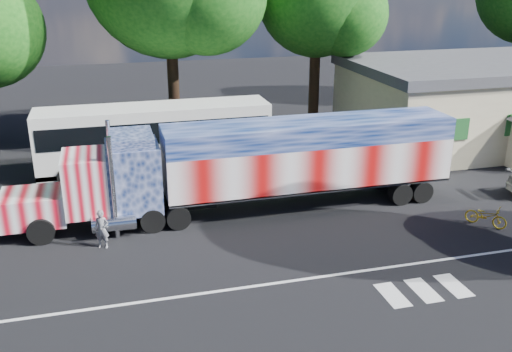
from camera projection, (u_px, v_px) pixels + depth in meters
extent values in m
plane|color=black|center=(275.00, 244.00, 23.36)|extent=(100.00, 100.00, 0.00)
cube|color=silver|center=(299.00, 280.00, 20.64)|extent=(30.00, 0.15, 0.01)
cube|color=silver|center=(392.00, 295.00, 19.69)|extent=(0.70, 1.60, 0.01)
cube|color=silver|center=(423.00, 290.00, 19.98)|extent=(0.70, 1.60, 0.01)
cube|color=silver|center=(454.00, 286.00, 20.27)|extent=(0.70, 1.60, 0.01)
cube|color=black|center=(113.00, 210.00, 24.84)|extent=(9.01, 1.00, 0.30)
cube|color=#DB7C87|center=(34.00, 207.00, 23.89)|extent=(2.60, 2.20, 1.30)
cube|color=#DB7C87|center=(86.00, 182.00, 24.11)|extent=(1.80, 2.50, 2.50)
cube|color=black|center=(64.00, 174.00, 23.75)|extent=(0.06, 2.10, 0.90)
cube|color=#4D5A89|center=(134.00, 176.00, 24.57)|extent=(2.20, 2.50, 2.90)
cube|color=#4D5A89|center=(131.00, 139.00, 24.00)|extent=(1.80, 2.40, 0.50)
cylinder|color=silver|center=(112.00, 168.00, 25.55)|extent=(0.20, 0.20, 4.40)
cylinder|color=silver|center=(113.00, 189.00, 23.15)|extent=(0.20, 0.20, 4.40)
cylinder|color=silver|center=(112.00, 200.00, 26.04)|extent=(1.80, 0.66, 0.66)
cylinder|color=silver|center=(114.00, 223.00, 23.68)|extent=(1.80, 0.66, 0.66)
cylinder|color=black|center=(41.00, 231.00, 23.19)|extent=(1.10, 0.35, 1.10)
cylinder|color=black|center=(45.00, 211.00, 25.18)|extent=(1.10, 0.35, 1.10)
cylinder|color=black|center=(153.00, 220.00, 24.34)|extent=(1.04, 0.55, 1.04)
cylinder|color=black|center=(148.00, 201.00, 26.24)|extent=(1.04, 0.55, 1.04)
cylinder|color=black|center=(178.00, 217.00, 24.60)|extent=(1.04, 0.55, 1.04)
cylinder|color=black|center=(172.00, 199.00, 26.51)|extent=(1.04, 0.55, 1.04)
cube|color=black|center=(308.00, 186.00, 26.94)|extent=(13.01, 1.10, 0.30)
cube|color=#E17D7D|center=(309.00, 163.00, 26.55)|extent=(13.41, 2.60, 2.00)
cube|color=#425594|center=(310.00, 132.00, 26.03)|extent=(13.41, 2.60, 1.00)
cube|color=silver|center=(308.00, 183.00, 26.89)|extent=(13.41, 2.60, 0.12)
cube|color=silver|center=(438.00, 142.00, 28.01)|extent=(0.04, 2.50, 2.90)
cylinder|color=black|center=(400.00, 193.00, 27.18)|extent=(1.04, 0.55, 1.04)
cylinder|color=black|center=(380.00, 179.00, 29.09)|extent=(1.04, 0.55, 1.04)
cylinder|color=black|center=(421.00, 191.00, 27.45)|extent=(1.04, 0.55, 1.04)
cylinder|color=black|center=(400.00, 177.00, 29.35)|extent=(1.04, 0.55, 1.04)
cube|color=white|center=(155.00, 139.00, 31.27)|extent=(12.52, 2.71, 3.65)
cube|color=black|center=(155.00, 127.00, 31.04)|extent=(12.10, 2.78, 1.15)
cube|color=black|center=(157.00, 162.00, 31.74)|extent=(12.52, 2.71, 0.26)
cube|color=black|center=(34.00, 144.00, 29.70)|extent=(0.06, 2.40, 1.46)
cylinder|color=black|center=(68.00, 176.00, 29.39)|extent=(1.04, 0.31, 1.04)
cylinder|color=black|center=(70.00, 161.00, 31.76)|extent=(1.04, 0.31, 1.04)
cylinder|color=black|center=(216.00, 164.00, 31.29)|extent=(1.04, 0.31, 1.04)
cylinder|color=black|center=(208.00, 150.00, 33.66)|extent=(1.04, 0.31, 1.04)
cylinder|color=black|center=(233.00, 162.00, 31.52)|extent=(1.04, 0.31, 1.04)
cylinder|color=black|center=(223.00, 149.00, 33.89)|extent=(1.04, 0.31, 1.04)
cube|color=#1E5926|center=(456.00, 130.00, 30.86)|extent=(1.60, 0.08, 1.20)
imported|color=slate|center=(102.00, 229.00, 22.80)|extent=(0.68, 0.55, 1.60)
imported|color=gold|center=(486.00, 216.00, 24.84)|extent=(1.60, 1.77, 0.93)
cylinder|color=black|center=(173.00, 79.00, 35.40)|extent=(0.70, 0.70, 8.34)
cylinder|color=black|center=(314.00, 80.00, 38.44)|extent=(0.70, 0.70, 7.12)
sphere|color=#1F5D16|center=(346.00, 14.00, 36.28)|extent=(5.38, 5.38, 5.38)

